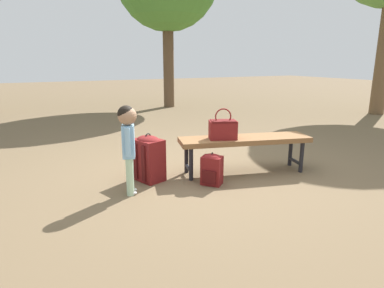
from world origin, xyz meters
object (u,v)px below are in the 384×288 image
(backpack_large, at_px, (149,157))
(backpack_small, at_px, (212,168))
(park_bench, at_px, (245,142))
(child_standing, at_px, (128,136))
(handbag, at_px, (223,129))

(backpack_large, relative_size, backpack_small, 1.50)
(backpack_large, bearing_deg, backpack_small, 142.11)
(park_bench, xyz_separation_m, backpack_small, (0.56, 0.18, -0.21))
(child_standing, bearing_deg, park_bench, -179.14)
(park_bench, relative_size, child_standing, 1.77)
(child_standing, relative_size, backpack_small, 2.48)
(child_standing, bearing_deg, handbag, -176.97)
(backpack_large, distance_m, backpack_small, 0.74)
(handbag, relative_size, backpack_small, 0.98)
(child_standing, relative_size, backpack_large, 1.66)
(park_bench, distance_m, child_standing, 1.47)
(park_bench, relative_size, backpack_small, 4.41)
(park_bench, relative_size, handbag, 4.48)
(park_bench, height_order, handbag, handbag)
(backpack_large, bearing_deg, handbag, 164.68)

